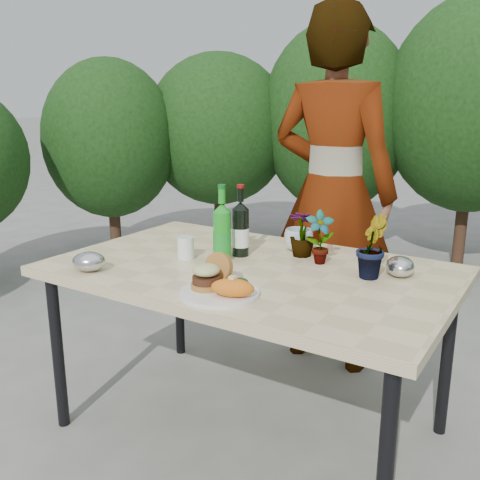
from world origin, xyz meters
The scene contains 18 objects.
ground centered at (0.00, 0.00, 0.00)m, with size 80.00×80.00×0.00m, color slate.
patio_table centered at (0.00, 0.00, 0.69)m, with size 1.60×1.00×0.75m.
shrub_hedge centered at (0.28, 1.66, 1.18)m, with size 6.90×5.16×2.25m.
dinner_plate centered at (0.08, -0.34, 0.76)m, with size 0.28×0.28×0.01m, color white.
burger_stack centered at (0.02, -0.32, 0.81)m, with size 0.11×0.16×0.11m.
sweet_potato centered at (0.15, -0.36, 0.80)m, with size 0.15×0.08×0.06m, color orange.
grilled_veg centered at (0.10, -0.25, 0.78)m, with size 0.08×0.05×0.03m.
wine_bottle centered at (-0.12, 0.12, 0.87)m, with size 0.08×0.08×0.31m.
sparkling_water centered at (-0.15, 0.02, 0.87)m, with size 0.08×0.08×0.32m.
plastic_cup centered at (-0.29, -0.05, 0.80)m, with size 0.07×0.07×0.10m, color white.
seedling_left centered at (0.22, 0.19, 0.86)m, with size 0.12×0.08×0.22m, color #275B1F.
seedling_mid centered at (0.45, 0.13, 0.87)m, with size 0.13×0.11×0.24m, color #1F5A1F.
seedling_right centered at (0.11, 0.25, 0.85)m, with size 0.11×0.11×0.20m, color #21591E.
blue_bowl centered at (0.06, 0.32, 0.80)m, with size 0.13×0.13×0.10m, color silver.
foil_packet_left centered at (-0.51, -0.39, 0.79)m, with size 0.13×0.11×0.08m, color #AFB1B6.
foil_packet_right centered at (0.55, 0.20, 0.79)m, with size 0.13×0.11×0.08m, color silver.
person centered at (0.01, 0.82, 0.94)m, with size 0.69×0.45×1.88m, color #9B634D.
terracotta_pot centered at (-1.76, 1.89, 0.07)m, with size 0.17×0.17×0.14m.
Camera 1 is at (1.08, -1.79, 1.41)m, focal length 40.00 mm.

